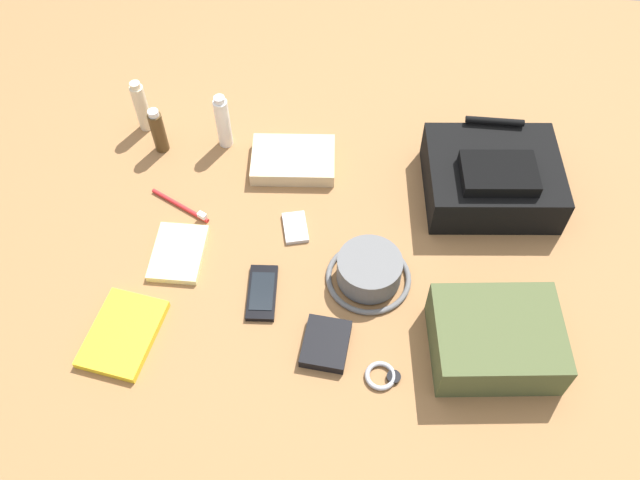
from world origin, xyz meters
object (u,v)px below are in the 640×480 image
Objects in this scene: paperback_novel at (123,334)px; cell_phone at (262,292)px; toothpaste_tube at (223,122)px; bucket_hat at (369,271)px; toothbrush at (183,207)px; folded_towel at (293,160)px; media_player at (295,228)px; wallet at (326,344)px; wristwatch at (382,376)px; toiletry_pouch at (495,337)px; lotion_bottle at (141,107)px; notepad at (178,253)px; backpack at (492,177)px; cologne_bottle at (158,131)px.

cell_phone is (0.27, 0.13, -0.00)m from paperback_novel.
cell_phone is at bearing -69.96° from toothpaste_tube.
cell_phone is (-0.22, -0.06, -0.02)m from bucket_hat.
toothbrush is 0.29m from folded_towel.
toothpaste_tube is 1.62× the size of media_player.
wallet is 0.55× the size of folded_towel.
toothbrush is at bearing 143.84° from wallet.
paperback_novel is 0.30m from cell_phone.
wristwatch is 0.61m from toothbrush.
lotion_bottle is (-0.85, 0.54, 0.02)m from toiletry_pouch.
lotion_bottle is 0.60m from paperback_novel.
toothpaste_tube is 0.35m from notepad.
lotion_bottle is 1.07× the size of cell_phone.
bucket_hat is at bearing -134.71° from backpack.
toiletry_pouch is at bearing 21.59° from wristwatch.
lotion_bottle reaches higher than toothbrush.
notepad is (-0.35, 0.19, -0.00)m from wallet.
backpack is at bearing 19.37° from notepad.
wallet is (0.10, -0.29, 0.01)m from media_player.
paperback_novel is 2.82× the size of wristwatch.
notepad is at bearing 177.19° from bucket_hat.
bucket_hat reaches higher than cell_phone.
toiletry_pouch reaches higher than wallet.
paperback_novel is at bearing -120.06° from folded_towel.
toiletry_pouch is 1.98× the size of cell_phone.
bucket_hat is at bearing -44.08° from toothpaste_tube.
folded_towel is at bearing 114.33° from wristwatch.
lotion_bottle is 1.33× the size of wallet.
cologne_bottle is 0.33m from folded_towel.
notepad is at bearing -127.26° from folded_towel.
lotion_bottle is 0.40m from folded_towel.
bucket_hat is 1.68× the size of wallet.
media_player is at bearing 121.97° from wristwatch.
toothpaste_tube reaches higher than cologne_bottle.
bucket_hat is 2.60× the size of wristwatch.
notepad is at bearing 166.68° from toiletry_pouch.
backpack is at bearing 45.29° from bucket_hat.
wristwatch is at bearing -32.00° from cell_phone.
paperback_novel is 1.00× the size of folded_towel.
toothbrush is at bearing 81.54° from paperback_novel.
notepad is at bearing -158.70° from media_player.
wristwatch is 0.47× the size of toothbrush.
notepad reaches higher than wristwatch.
backpack is at bearing 19.07° from media_player.
toiletry_pouch is at bearing 10.24° from wallet.
toothbrush is (-0.71, -0.12, -0.05)m from backpack.
toothbrush is at bearing 142.03° from wristwatch.
toothpaste_tube is at bearing 135.92° from bucket_hat.
wristwatch is at bearing -114.63° from backpack.
cologne_bottle is 0.34m from notepad.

